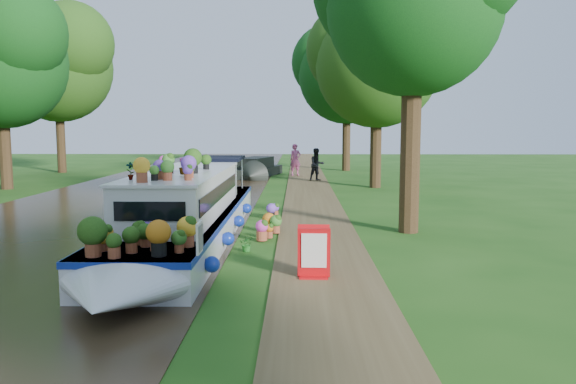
{
  "coord_description": "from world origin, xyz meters",
  "views": [
    {
      "loc": [
        0.61,
        -12.89,
        2.99
      ],
      "look_at": [
        0.37,
        1.74,
        1.3
      ],
      "focal_mm": 35.0,
      "sensor_mm": 36.0,
      "label": 1
    }
  ],
  "objects_px": {
    "sandwich_board": "(314,254)",
    "pedestrian_pink": "(295,160)",
    "second_boat": "(255,169)",
    "pedestrian_dark": "(317,164)",
    "plant_boat": "(186,211)"
  },
  "relations": [
    {
      "from": "plant_boat",
      "to": "sandwich_board",
      "type": "xyz_separation_m",
      "value": [
        3.19,
        -3.28,
        -0.36
      ]
    },
    {
      "from": "plant_boat",
      "to": "pedestrian_pink",
      "type": "relative_size",
      "value": 6.96
    },
    {
      "from": "sandwich_board",
      "to": "second_boat",
      "type": "bearing_deg",
      "value": 98.74
    },
    {
      "from": "plant_boat",
      "to": "pedestrian_pink",
      "type": "bearing_deg",
      "value": 82.32
    },
    {
      "from": "sandwich_board",
      "to": "plant_boat",
      "type": "bearing_deg",
      "value": 135.83
    },
    {
      "from": "plant_boat",
      "to": "pedestrian_dark",
      "type": "distance_m",
      "value": 17.43
    },
    {
      "from": "second_boat",
      "to": "plant_boat",
      "type": "bearing_deg",
      "value": -75.05
    },
    {
      "from": "second_boat",
      "to": "pedestrian_dark",
      "type": "height_order",
      "value": "pedestrian_dark"
    },
    {
      "from": "sandwich_board",
      "to": "pedestrian_dark",
      "type": "xyz_separation_m",
      "value": [
        0.76,
        20.26,
        0.44
      ]
    },
    {
      "from": "pedestrian_pink",
      "to": "pedestrian_dark",
      "type": "relative_size",
      "value": 1.08
    },
    {
      "from": "plant_boat",
      "to": "pedestrian_dark",
      "type": "height_order",
      "value": "plant_boat"
    },
    {
      "from": "second_boat",
      "to": "pedestrian_dark",
      "type": "xyz_separation_m",
      "value": [
        3.63,
        -2.59,
        0.45
      ]
    },
    {
      "from": "pedestrian_dark",
      "to": "second_boat",
      "type": "bearing_deg",
      "value": 121.48
    },
    {
      "from": "sandwich_board",
      "to": "pedestrian_pink",
      "type": "relative_size",
      "value": 0.53
    },
    {
      "from": "plant_boat",
      "to": "sandwich_board",
      "type": "distance_m",
      "value": 4.59
    }
  ]
}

